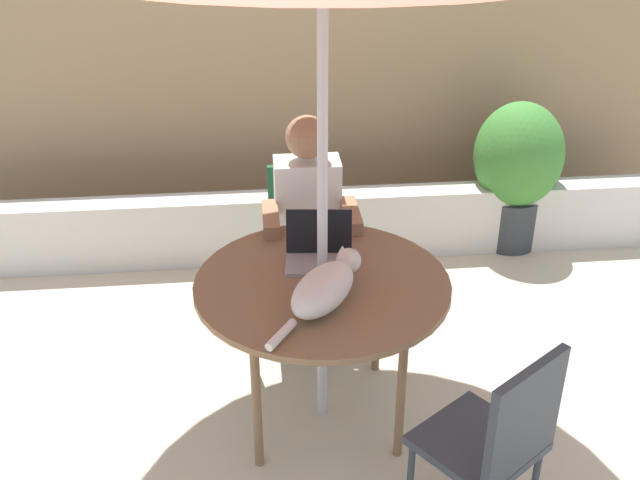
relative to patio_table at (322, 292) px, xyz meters
The scene contains 10 objects.
ground_plane 0.68m from the patio_table, ahead, with size 14.00×14.00×0.00m, color beige.
fence_back 2.15m from the patio_table, 90.00° to the left, with size 5.36×0.08×1.85m, color #937756.
planter_wall_low 1.60m from the patio_table, 90.00° to the left, with size 4.82×0.20×0.44m, color beige.
patio_table is the anchor object (origin of this frame).
chair_occupied 0.87m from the patio_table, 90.00° to the left, with size 0.40×0.40×0.89m.
chair_empty 0.98m from the patio_table, 54.21° to the right, with size 0.56×0.56×0.89m.
person_seated 0.70m from the patio_table, 90.00° to the left, with size 0.48×0.48×1.23m.
laptop 0.23m from the patio_table, 88.60° to the left, with size 0.32×0.28×0.21m.
cat 0.23m from the patio_table, 91.19° to the right, with size 0.44×0.54×0.17m.
potted_plant_near_fence 2.12m from the patio_table, 47.92° to the left, with size 0.57×0.57×0.98m.
Camera 1 is at (-0.29, -2.83, 2.48)m, focal length 42.95 mm.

